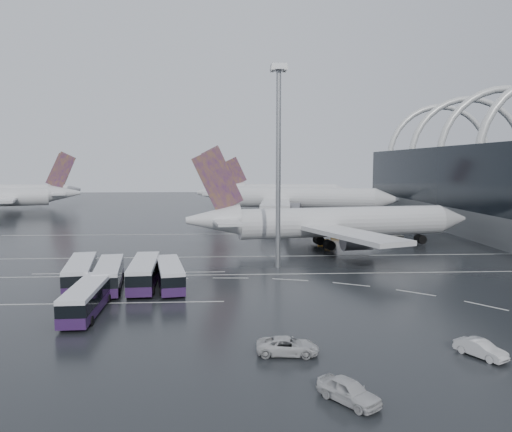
{
  "coord_description": "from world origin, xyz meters",
  "views": [
    {
      "loc": [
        -9.32,
        -72.68,
        15.94
      ],
      "look_at": [
        -4.74,
        12.26,
        7.0
      ],
      "focal_mm": 35.0,
      "sensor_mm": 36.0,
      "label": 1
    }
  ],
  "objects": [
    {
      "name": "ground",
      "position": [
        0.0,
        0.0,
        0.0
      ],
      "size": [
        420.0,
        420.0,
        0.0
      ],
      "primitive_type": "plane",
      "color": "black",
      "rests_on": "ground"
    },
    {
      "name": "lane_marking_near",
      "position": [
        0.0,
        -2.0,
        0.01
      ],
      "size": [
        120.0,
        0.25,
        0.01
      ],
      "primitive_type": "cube",
      "color": "silver",
      "rests_on": "ground"
    },
    {
      "name": "lane_marking_mid",
      "position": [
        0.0,
        12.0,
        0.01
      ],
      "size": [
        120.0,
        0.25,
        0.01
      ],
      "primitive_type": "cube",
      "color": "silver",
      "rests_on": "ground"
    },
    {
      "name": "lane_marking_far",
      "position": [
        0.0,
        40.0,
        0.01
      ],
      "size": [
        120.0,
        0.25,
        0.01
      ],
      "primitive_type": "cube",
      "color": "silver",
      "rests_on": "ground"
    },
    {
      "name": "bus_bay_line_south",
      "position": [
        -24.0,
        -16.0,
        0.01
      ],
      "size": [
        28.0,
        0.25,
        0.01
      ],
      "primitive_type": "cube",
      "color": "silver",
      "rests_on": "ground"
    },
    {
      "name": "bus_bay_line_north",
      "position": [
        -24.0,
        0.0,
        0.01
      ],
      "size": [
        28.0,
        0.25,
        0.01
      ],
      "primitive_type": "cube",
      "color": "silver",
      "rests_on": "ground"
    },
    {
      "name": "airliner_main",
      "position": [
        9.56,
        20.1,
        4.76
      ],
      "size": [
        56.03,
        48.58,
        19.0
      ],
      "rotation": [
        0.0,
        0.0,
        0.16
      ],
      "color": "silver",
      "rests_on": "ground"
    },
    {
      "name": "airliner_gate_b",
      "position": [
        9.15,
        78.58,
        5.42
      ],
      "size": [
        60.94,
        54.13,
        21.66
      ],
      "rotation": [
        0.0,
        0.0,
        -0.32
      ],
      "color": "silver",
      "rests_on": "ground"
    },
    {
      "name": "airliner_gate_c",
      "position": [
        12.95,
        131.7,
        4.7
      ],
      "size": [
        52.76,
        48.65,
        18.81
      ],
      "rotation": [
        0.0,
        0.0,
        -0.06
      ],
      "color": "silver",
      "rests_on": "ground"
    },
    {
      "name": "jet_remote_mid",
      "position": [
        -80.41,
        92.91,
        5.06
      ],
      "size": [
        44.23,
        35.96,
        19.59
      ],
      "rotation": [
        0.0,
        0.0,
        3.46
      ],
      "color": "silver",
      "rests_on": "ground"
    },
    {
      "name": "jet_remote_far",
      "position": [
        -86.99,
        116.78,
        5.28
      ],
      "size": [
        46.95,
        37.82,
        20.46
      ],
      "rotation": [
        0.0,
        0.0,
        3.08
      ],
      "color": "silver",
      "rests_on": "ground"
    },
    {
      "name": "bus_row_near_a",
      "position": [
        -28.62,
        -8.12,
        1.87
      ],
      "size": [
        5.57,
        14.13,
        3.4
      ],
      "rotation": [
        0.0,
        0.0,
        1.76
      ],
      "color": "#321544",
      "rests_on": "ground"
    },
    {
      "name": "bus_row_near_b",
      "position": [
        -24.77,
        -8.98,
        1.79
      ],
      "size": [
        4.98,
        13.52,
        3.25
      ],
      "rotation": [
        0.0,
        0.0,
        1.73
      ],
      "color": "#321544",
      "rests_on": "ground"
    },
    {
      "name": "bus_row_near_c",
      "position": [
        -20.46,
        -8.26,
        1.86
      ],
      "size": [
        4.08,
        13.94,
        3.39
      ],
      "rotation": [
        0.0,
        0.0,
        1.64
      ],
      "color": "#321544",
      "rests_on": "ground"
    },
    {
      "name": "bus_row_near_d",
      "position": [
        -17.05,
        -8.84,
        1.73
      ],
      "size": [
        5.16,
        13.09,
        3.15
      ],
      "rotation": [
        0.0,
        0.0,
        1.76
      ],
      "color": "#321544",
      "rests_on": "ground"
    },
    {
      "name": "bus_row_far_b",
      "position": [
        -24.5,
        -19.99,
        1.73
      ],
      "size": [
        3.35,
        12.85,
        3.14
      ],
      "rotation": [
        0.0,
        0.0,
        1.6
      ],
      "color": "#321544",
      "rests_on": "ground"
    },
    {
      "name": "van_curve_a",
      "position": [
        -4.49,
        -32.49,
        0.73
      ],
      "size": [
        5.46,
        2.94,
        1.45
      ],
      "primitive_type": "imported",
      "rotation": [
        0.0,
        0.0,
        1.47
      ],
      "color": "beige",
      "rests_on": "ground"
    },
    {
      "name": "van_curve_b",
      "position": [
        -1.39,
        -41.1,
        0.8
      ],
      "size": [
        4.29,
        4.89,
        1.6
      ],
      "primitive_type": "imported",
      "rotation": [
        0.0,
        0.0,
        0.63
      ],
      "color": "beige",
      "rests_on": "ground"
    },
    {
      "name": "van_curve_c",
      "position": [
        11.39,
        -33.91,
        0.71
      ],
      "size": [
        3.45,
        4.48,
        1.42
      ],
      "primitive_type": "imported",
      "rotation": [
        0.0,
        0.0,
        0.52
      ],
      "color": "beige",
      "rests_on": "ground"
    },
    {
      "name": "floodlight_mast",
      "position": [
        -1.85,
        2.99,
        19.26
      ],
      "size": [
        2.35,
        2.35,
        30.62
      ],
      "color": "gray",
      "rests_on": "ground"
    },
    {
      "name": "gse_cart_belly_b",
      "position": [
        25.39,
        27.43,
        0.62
      ],
      "size": [
        2.26,
        1.34,
        1.23
      ],
      "primitive_type": "cube",
      "color": "slate",
      "rests_on": "ground"
    },
    {
      "name": "gse_cart_belly_c",
      "position": [
        9.04,
        22.57,
        0.6
      ],
      "size": [
        2.21,
        1.3,
        1.2
      ],
      "primitive_type": "cube",
      "color": "#C08019",
      "rests_on": "ground"
    },
    {
      "name": "gse_cart_belly_e",
      "position": [
        14.23,
        35.76,
        0.57
      ],
      "size": [
        2.09,
        1.23,
        1.14
      ],
      "primitive_type": "cube",
      "color": "#C08019",
      "rests_on": "ground"
    }
  ]
}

